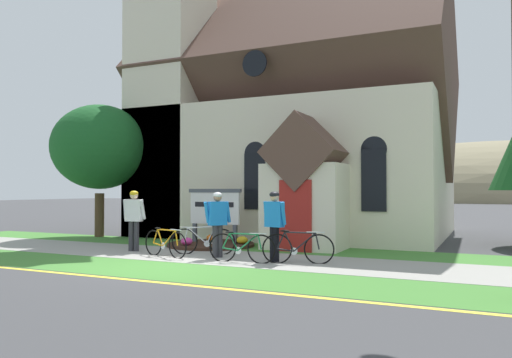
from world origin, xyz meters
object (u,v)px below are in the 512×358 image
object	(u,v)px
bicycle_blue	(298,248)
utility_pole	(512,6)
cyclist_in_white_jersey	(134,215)
cyclist_in_yellow_jersey	(274,220)
bicycle_green	(165,243)
yard_deciduous_tree	(100,147)
church_sign	(215,208)
cyclist_in_green_jersey	(218,219)
bicycle_yellow	(241,247)
bicycle_white	(204,241)

from	to	relation	value
bicycle_blue	utility_pole	xyz separation A→B (m)	(4.66, -2.26, 4.49)
bicycle_blue	cyclist_in_white_jersey	distance (m)	5.26
cyclist_in_yellow_jersey	utility_pole	distance (m)	6.91
bicycle_green	yard_deciduous_tree	distance (m)	7.53
church_sign	yard_deciduous_tree	distance (m)	6.08
bicycle_green	cyclist_in_green_jersey	world-z (taller)	cyclist_in_green_jersey
church_sign	bicycle_yellow	distance (m)	4.04
cyclist_in_green_jersey	yard_deciduous_tree	size ratio (longest dim) A/B	0.34
bicycle_green	bicycle_blue	distance (m)	3.70
bicycle_yellow	church_sign	bearing A→B (deg)	129.59
bicycle_white	bicycle_blue	size ratio (longest dim) A/B	1.00
bicycle_blue	yard_deciduous_tree	xyz separation A→B (m)	(-9.43, 3.40, 3.08)
bicycle_white	cyclist_in_green_jersey	xyz separation A→B (m)	(0.70, -0.45, 0.65)
utility_pole	yard_deciduous_tree	world-z (taller)	utility_pole
cyclist_in_yellow_jersey	utility_pole	size ratio (longest dim) A/B	0.20
cyclist_in_white_jersey	cyclist_in_yellow_jersey	size ratio (longest dim) A/B	1.01
bicycle_green	cyclist_in_white_jersey	distance (m)	1.78
bicycle_blue	yard_deciduous_tree	size ratio (longest dim) A/B	0.33
bicycle_blue	bicycle_yellow	bearing A→B (deg)	-161.62
utility_pole	bicycle_yellow	bearing A→B (deg)	163.08
utility_pole	yard_deciduous_tree	bearing A→B (deg)	158.10
bicycle_yellow	cyclist_in_white_jersey	bearing A→B (deg)	170.12
cyclist_in_white_jersey	yard_deciduous_tree	size ratio (longest dim) A/B	0.35
bicycle_white	cyclist_in_yellow_jersey	xyz separation A→B (m)	(2.38, -0.51, 0.67)
bicycle_yellow	cyclist_in_yellow_jersey	world-z (taller)	cyclist_in_yellow_jersey
bicycle_yellow	cyclist_in_yellow_jersey	size ratio (longest dim) A/B	0.99
cyclist_in_green_jersey	cyclist_in_yellow_jersey	distance (m)	1.68
bicycle_white	cyclist_in_white_jersey	xyz separation A→B (m)	(-2.21, -0.30, 0.68)
bicycle_green	cyclist_in_yellow_jersey	distance (m)	3.15
church_sign	yard_deciduous_tree	xyz separation A→B (m)	(-5.59, 0.80, 2.26)
bicycle_blue	cyclist_in_white_jersey	size ratio (longest dim) A/B	0.95
bicycle_yellow	cyclist_in_green_jersey	size ratio (longest dim) A/B	1.00
bicycle_green	utility_pole	size ratio (longest dim) A/B	0.19
bicycle_white	bicycle_yellow	world-z (taller)	bicycle_white
yard_deciduous_tree	utility_pole	bearing A→B (deg)	-21.90
cyclist_in_white_jersey	bicycle_white	bearing A→B (deg)	7.61
bicycle_blue	cyclist_in_yellow_jersey	xyz separation A→B (m)	(-0.63, 0.02, 0.67)
cyclist_in_yellow_jersey	utility_pole	world-z (taller)	utility_pole
bicycle_white	bicycle_blue	bearing A→B (deg)	-10.04
bicycle_white	bicycle_green	distance (m)	1.12
bicycle_white	yard_deciduous_tree	world-z (taller)	yard_deciduous_tree
bicycle_green	bicycle_blue	xyz separation A→B (m)	(3.68, 0.36, 0.01)
church_sign	bicycle_green	bearing A→B (deg)	-86.88
bicycle_green	cyclist_in_white_jersey	world-z (taller)	cyclist_in_white_jersey
church_sign	bicycle_blue	bearing A→B (deg)	-34.12
cyclist_in_yellow_jersey	utility_pole	xyz separation A→B (m)	(5.29, -2.28, 3.82)
bicycle_green	bicycle_blue	size ratio (longest dim) A/B	0.99
bicycle_blue	utility_pole	distance (m)	6.85
bicycle_white	cyclist_in_yellow_jersey	world-z (taller)	cyclist_in_yellow_jersey
church_sign	yard_deciduous_tree	bearing A→B (deg)	171.87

